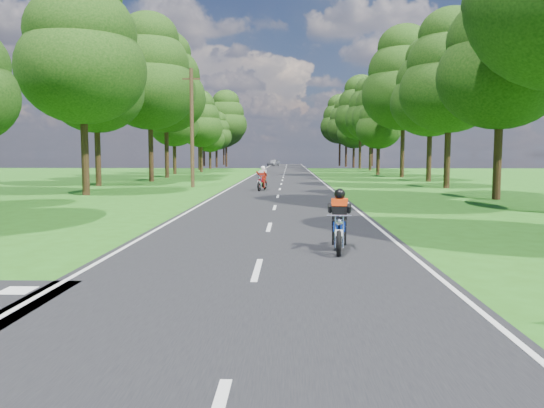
{
  "coord_description": "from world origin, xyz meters",
  "views": [
    {
      "loc": [
        0.61,
        -7.98,
        2.21
      ],
      "look_at": [
        0.22,
        4.0,
        1.1
      ],
      "focal_mm": 35.0,
      "sensor_mm": 36.0,
      "label": 1
    }
  ],
  "objects": [
    {
      "name": "ground",
      "position": [
        0.0,
        0.0,
        0.0
      ],
      "size": [
        160.0,
        160.0,
        0.0
      ],
      "primitive_type": "plane",
      "color": "#265A14",
      "rests_on": "ground"
    },
    {
      "name": "main_road",
      "position": [
        0.0,
        50.0,
        0.01
      ],
      "size": [
        7.0,
        140.0,
        0.02
      ],
      "primitive_type": "cube",
      "color": "black",
      "rests_on": "ground"
    },
    {
      "name": "road_markings",
      "position": [
        -0.14,
        48.13,
        0.02
      ],
      "size": [
        7.4,
        140.0,
        0.01
      ],
      "color": "silver",
      "rests_on": "main_road"
    },
    {
      "name": "treeline",
      "position": [
        1.43,
        60.06,
        8.25
      ],
      "size": [
        40.0,
        115.35,
        14.78
      ],
      "color": "black",
      "rests_on": "ground"
    },
    {
      "name": "telegraph_pole",
      "position": [
        -6.0,
        28.0,
        4.07
      ],
      "size": [
        1.2,
        0.26,
        8.0
      ],
      "color": "#382616",
      "rests_on": "ground"
    },
    {
      "name": "rider_near_blue",
      "position": [
        1.76,
        4.12,
        0.73
      ],
      "size": [
        0.74,
        1.76,
        1.42
      ],
      "primitive_type": null,
      "rotation": [
        0.0,
        0.0,
        -0.1
      ],
      "color": "#0D2A97",
      "rests_on": "main_road"
    },
    {
      "name": "rider_far_red",
      "position": [
        -1.07,
        24.77,
        0.78
      ],
      "size": [
        0.95,
        1.91,
        1.52
      ],
      "primitive_type": null,
      "rotation": [
        0.0,
        0.0,
        -0.19
      ],
      "color": "#A40C13",
      "rests_on": "main_road"
    },
    {
      "name": "distant_car",
      "position": [
        -2.49,
        96.82,
        0.7
      ],
      "size": [
        2.86,
        4.31,
        1.36
      ],
      "primitive_type": "imported",
      "rotation": [
        0.0,
        0.0,
        -0.34
      ],
      "color": "#A9AAB0",
      "rests_on": "main_road"
    }
  ]
}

